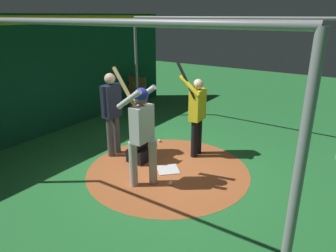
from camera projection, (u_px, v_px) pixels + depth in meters
ground_plane at (168, 170)px, 6.26m from camera, size 25.65×25.65×0.00m
dirt_circle at (168, 170)px, 6.26m from camera, size 3.26×3.26×0.01m
home_plate at (168, 169)px, 6.26m from camera, size 0.59×0.59×0.01m
batter at (141, 128)px, 5.38m from camera, size 0.68×0.49×2.15m
catcher at (141, 146)px, 6.52m from camera, size 0.58×0.40×0.91m
umpire at (112, 110)px, 6.64m from camera, size 0.23×0.49×1.83m
visitor at (197, 112)px, 6.61m from camera, size 0.56×0.51×2.08m
back_wall at (40, 76)px, 7.77m from camera, size 0.23×9.65×3.01m
cage_frame at (168, 68)px, 5.57m from camera, size 5.66×5.07×2.93m
bat_rack at (132, 92)px, 10.52m from camera, size 1.18×0.21×1.05m
baseball_0 at (159, 140)px, 7.63m from camera, size 0.07×0.07×0.07m
baseball_1 at (170, 183)px, 5.69m from camera, size 0.07×0.07×0.07m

